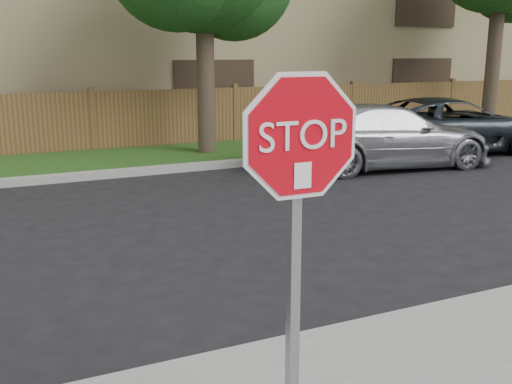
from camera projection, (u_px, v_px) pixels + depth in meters
name	position (u px, v px, depth m)	size (l,w,h in m)	color
ground	(319.00, 337.00, 5.61)	(90.00, 90.00, 0.00)	black
far_curb	(123.00, 173.00, 12.78)	(70.00, 0.30, 0.15)	gray
grass_strip	(107.00, 161.00, 14.24)	(70.00, 3.00, 0.12)	#1E4714
fence	(93.00, 123.00, 15.48)	(70.00, 0.12, 1.60)	brown
apartment_building	(57.00, 22.00, 19.79)	(35.20, 9.20, 7.20)	#9D8C61
stop_sign	(299.00, 191.00, 3.44)	(1.01, 0.13, 2.55)	gray
sedan_right	(385.00, 136.00, 13.62)	(2.03, 5.00, 1.45)	#B5B7BD
sedan_far_right	(447.00, 125.00, 15.60)	(2.39, 5.19, 1.44)	#282F35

